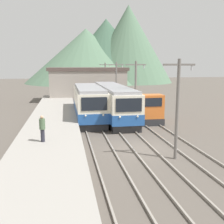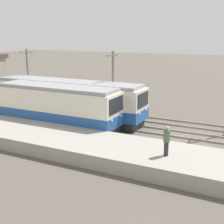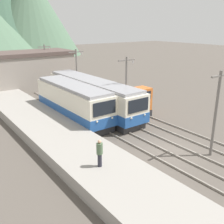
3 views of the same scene
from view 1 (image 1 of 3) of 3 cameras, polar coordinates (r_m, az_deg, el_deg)
The scene contains 15 objects.
ground_plane at distance 18.81m, azimuth 5.90°, elevation -7.96°, with size 200.00×200.00×0.00m, color #564F47.
platform_left at distance 18.04m, azimuth -13.71°, elevation -7.51°, with size 4.50×54.00×0.90m, color gray.
track_left at distance 18.27m, azimuth -2.04°, elevation -8.24°, with size 1.54×60.00×0.14m.
track_center at distance 18.85m, azimuth 6.49°, elevation -7.72°, with size 1.54×60.00×0.14m.
track_right at distance 19.89m, azimuth 14.87°, elevation -7.04°, with size 1.54×60.00×0.14m.
commuter_train_left at distance 27.99m, azimuth -5.07°, elevation 1.62°, with size 2.84×10.95×3.62m.
commuter_train_center at distance 29.27m, azimuth 0.24°, elevation 2.02°, with size 2.84×14.88×3.59m.
shunting_locomotive at distance 27.34m, azimuth 7.51°, elevation 0.36°, with size 2.40×4.84×3.00m.
catenary_mast_near at distance 16.47m, azimuth 14.08°, elevation 1.41°, with size 2.00×0.20×6.22m.
catenary_mast_mid at distance 25.61m, azimuth 5.15°, elevation 4.73°, with size 2.00×0.20×6.22m.
catenary_mast_far at distance 35.08m, azimuth 0.95°, elevation 6.26°, with size 2.00×0.20×6.22m.
catenary_mast_distant at distance 44.67m, azimuth -1.46°, elevation 7.11°, with size 2.00×0.20×6.22m.
person_on_platform at distance 17.58m, azimuth -14.93°, elevation -3.27°, with size 0.38×0.38×1.75m.
station_building at distance 43.43m, azimuth -5.35°, elevation 6.08°, with size 12.60×6.30×5.43m.
mountain_backdrop at distance 90.37m, azimuth -1.55°, elevation 13.15°, with size 48.63×40.36×25.05m.
Camera 1 is at (-5.00, -17.16, 5.86)m, focal length 42.00 mm.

